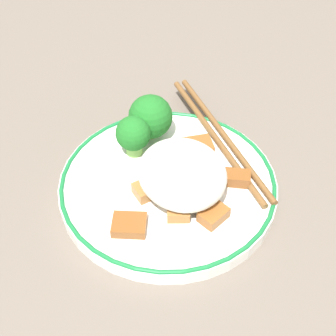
# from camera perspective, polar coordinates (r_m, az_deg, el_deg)

# --- Properties ---
(ground_plane) EXTENTS (3.00, 3.00, 0.00)m
(ground_plane) POSITION_cam_1_polar(r_m,az_deg,el_deg) (0.53, 0.00, -2.78)
(ground_plane) COLOR #665B51
(plate) EXTENTS (0.24, 0.24, 0.02)m
(plate) POSITION_cam_1_polar(r_m,az_deg,el_deg) (0.52, 0.00, -2.03)
(plate) COLOR white
(plate) RESTS_ON ground_plane
(rice_mound) EXTENTS (0.10, 0.09, 0.06)m
(rice_mound) POSITION_cam_1_polar(r_m,az_deg,el_deg) (0.48, 2.04, -0.54)
(rice_mound) COLOR white
(rice_mound) RESTS_ON plate
(broccoli_back_left) EXTENTS (0.05, 0.05, 0.06)m
(broccoli_back_left) POSITION_cam_1_polar(r_m,az_deg,el_deg) (0.55, -2.15, 6.26)
(broccoli_back_left) COLOR #7FB756
(broccoli_back_left) RESTS_ON plate
(broccoli_back_center) EXTENTS (0.04, 0.04, 0.05)m
(broccoli_back_center) POSITION_cam_1_polar(r_m,az_deg,el_deg) (0.53, -4.54, 3.94)
(broccoli_back_center) COLOR #7FB756
(broccoli_back_center) RESTS_ON plate
(meat_near_front) EXTENTS (0.03, 0.03, 0.01)m
(meat_near_front) POSITION_cam_1_polar(r_m,az_deg,el_deg) (0.48, 1.26, -5.16)
(meat_near_front) COLOR #9E6633
(meat_near_front) RESTS_ON plate
(meat_near_left) EXTENTS (0.03, 0.03, 0.01)m
(meat_near_left) POSITION_cam_1_polar(r_m,az_deg,el_deg) (0.51, 8.32, -1.21)
(meat_near_left) COLOR brown
(meat_near_left) RESTS_ON plate
(meat_near_right) EXTENTS (0.04, 0.04, 0.01)m
(meat_near_right) POSITION_cam_1_polar(r_m,az_deg,el_deg) (0.47, -4.75, -6.93)
(meat_near_right) COLOR brown
(meat_near_right) RESTS_ON plate
(meat_near_back) EXTENTS (0.03, 0.03, 0.01)m
(meat_near_back) POSITION_cam_1_polar(r_m,az_deg,el_deg) (0.50, -2.29, -2.79)
(meat_near_back) COLOR #9E6633
(meat_near_back) RESTS_ON plate
(meat_on_rice_edge) EXTENTS (0.04, 0.04, 0.01)m
(meat_on_rice_edge) POSITION_cam_1_polar(r_m,az_deg,el_deg) (0.55, 3.51, 2.72)
(meat_on_rice_edge) COLOR brown
(meat_on_rice_edge) RESTS_ON plate
(meat_mid_left) EXTENTS (0.02, 0.03, 0.01)m
(meat_mid_left) POSITION_cam_1_polar(r_m,az_deg,el_deg) (0.48, 5.93, -5.45)
(meat_mid_left) COLOR brown
(meat_mid_left) RESTS_ON plate
(meat_mid_right) EXTENTS (0.04, 0.03, 0.01)m
(meat_mid_right) POSITION_cam_1_polar(r_m,az_deg,el_deg) (0.51, 4.93, -1.40)
(meat_mid_right) COLOR brown
(meat_mid_right) RESTS_ON plate
(chopsticks) EXTENTS (0.23, 0.09, 0.01)m
(chopsticks) POSITION_cam_1_polar(r_m,az_deg,el_deg) (0.57, 6.27, 3.93)
(chopsticks) COLOR brown
(chopsticks) RESTS_ON plate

